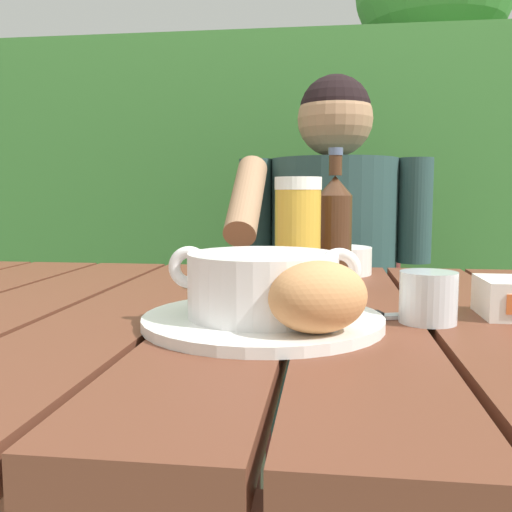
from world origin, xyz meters
TOP-DOWN VIEW (x-y plane):
  - dining_table at (0.00, 0.00)m, footprint 1.39×0.89m
  - hedge_backdrop at (0.03, 1.46)m, footprint 3.90×0.75m
  - chair_near_diner at (0.13, 0.89)m, footprint 0.42×0.47m
  - person_eating at (0.13, 0.68)m, footprint 0.48×0.47m
  - serving_plate at (0.04, -0.10)m, footprint 0.28×0.28m
  - soup_bowl at (0.04, -0.10)m, footprint 0.22×0.17m
  - bread_roll at (0.11, -0.18)m, footprint 0.13×0.12m
  - beer_glass at (0.07, 0.12)m, footprint 0.07×0.07m
  - beer_bottle at (0.13, 0.19)m, footprint 0.06×0.06m
  - water_glass_small at (0.23, -0.06)m, footprint 0.07×0.07m
  - table_knife at (0.18, -0.05)m, footprint 0.15×0.07m
  - diner_bowl at (0.13, 0.35)m, footprint 0.14×0.14m

SIDE VIEW (x-z plane):
  - chair_near_diner at x=0.13m, z-range 0.00..0.95m
  - dining_table at x=0.00m, z-range 0.29..1.05m
  - person_eating at x=0.13m, z-range 0.11..1.31m
  - table_knife at x=0.18m, z-range 0.76..0.77m
  - serving_plate at x=0.04m, z-range 0.76..0.77m
  - diner_bowl at x=0.13m, z-range 0.76..0.81m
  - hedge_backdrop at x=0.03m, z-range -0.22..1.79m
  - water_glass_small at x=0.23m, z-range 0.76..0.82m
  - bread_roll at x=0.11m, z-range 0.77..0.84m
  - soup_bowl at x=0.04m, z-range 0.77..0.85m
  - beer_glass at x=0.07m, z-range 0.76..0.94m
  - beer_bottle at x=0.13m, z-range 0.74..0.97m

